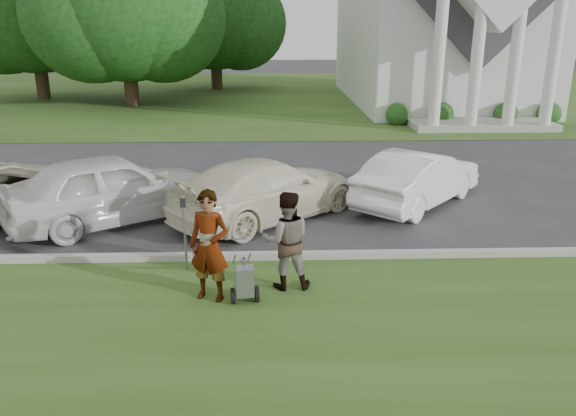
{
  "coord_description": "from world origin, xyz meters",
  "views": [
    {
      "loc": [
        -0.34,
        -9.77,
        4.55
      ],
      "look_at": [
        -0.03,
        0.0,
        1.27
      ],
      "focal_mm": 35.0,
      "sensor_mm": 36.0,
      "label": 1
    }
  ],
  "objects_px": {
    "person_right": "(286,241)",
    "parking_meter_near": "(184,224)",
    "person_left": "(209,247)",
    "tree_back": "(214,17)",
    "striping_cart": "(244,282)",
    "car_b": "(112,188)",
    "car_d": "(418,178)",
    "tree_left": "(124,9)",
    "car_c": "(267,189)"
  },
  "relations": [
    {
      "from": "parking_meter_near",
      "to": "car_b",
      "type": "distance_m",
      "value": 3.46
    },
    {
      "from": "striping_cart",
      "to": "car_c",
      "type": "relative_size",
      "value": 0.2
    },
    {
      "from": "car_b",
      "to": "car_d",
      "type": "relative_size",
      "value": 1.13
    },
    {
      "from": "tree_left",
      "to": "person_left",
      "type": "xyz_separation_m",
      "value": [
        6.64,
        -23.07,
        -4.15
      ]
    },
    {
      "from": "tree_left",
      "to": "tree_back",
      "type": "xyz_separation_m",
      "value": [
        4.0,
        8.0,
        -0.38
      ]
    },
    {
      "from": "parking_meter_near",
      "to": "car_c",
      "type": "distance_m",
      "value": 3.32
    },
    {
      "from": "person_left",
      "to": "person_right",
      "type": "bearing_deg",
      "value": 35.89
    },
    {
      "from": "person_right",
      "to": "car_c",
      "type": "distance_m",
      "value": 3.77
    },
    {
      "from": "parking_meter_near",
      "to": "tree_left",
      "type": "bearing_deg",
      "value": 105.46
    },
    {
      "from": "car_d",
      "to": "car_b",
      "type": "bearing_deg",
      "value": 50.45
    },
    {
      "from": "parking_meter_near",
      "to": "car_d",
      "type": "height_order",
      "value": "parking_meter_near"
    },
    {
      "from": "tree_back",
      "to": "striping_cart",
      "type": "relative_size",
      "value": 9.93
    },
    {
      "from": "tree_back",
      "to": "car_d",
      "type": "height_order",
      "value": "tree_back"
    },
    {
      "from": "tree_back",
      "to": "striping_cart",
      "type": "bearing_deg",
      "value": -84.12
    },
    {
      "from": "striping_cart",
      "to": "car_b",
      "type": "height_order",
      "value": "car_b"
    },
    {
      "from": "tree_back",
      "to": "person_left",
      "type": "relative_size",
      "value": 5.0
    },
    {
      "from": "tree_left",
      "to": "person_left",
      "type": "height_order",
      "value": "tree_left"
    },
    {
      "from": "tree_back",
      "to": "car_d",
      "type": "xyz_separation_m",
      "value": [
        7.45,
        -25.99,
        -4.02
      ]
    },
    {
      "from": "tree_back",
      "to": "car_b",
      "type": "height_order",
      "value": "tree_back"
    },
    {
      "from": "person_left",
      "to": "parking_meter_near",
      "type": "relative_size",
      "value": 1.3
    },
    {
      "from": "parking_meter_near",
      "to": "car_c",
      "type": "xyz_separation_m",
      "value": [
        1.53,
        2.94,
        -0.21
      ]
    },
    {
      "from": "car_c",
      "to": "car_b",
      "type": "bearing_deg",
      "value": 52.28
    },
    {
      "from": "tree_back",
      "to": "parking_meter_near",
      "type": "relative_size",
      "value": 6.52
    },
    {
      "from": "car_d",
      "to": "tree_back",
      "type": "bearing_deg",
      "value": -31.94
    },
    {
      "from": "car_c",
      "to": "parking_meter_near",
      "type": "bearing_deg",
      "value": 112.0
    },
    {
      "from": "person_right",
      "to": "car_b",
      "type": "bearing_deg",
      "value": -44.85
    },
    {
      "from": "striping_cart",
      "to": "car_c",
      "type": "xyz_separation_m",
      "value": [
        0.36,
        4.29,
        0.35
      ]
    },
    {
      "from": "striping_cart",
      "to": "person_left",
      "type": "xyz_separation_m",
      "value": [
        -0.58,
        0.14,
        0.59
      ]
    },
    {
      "from": "car_b",
      "to": "parking_meter_near",
      "type": "bearing_deg",
      "value": -176.13
    },
    {
      "from": "tree_back",
      "to": "car_c",
      "type": "height_order",
      "value": "tree_back"
    },
    {
      "from": "tree_left",
      "to": "person_left",
      "type": "relative_size",
      "value": 5.53
    },
    {
      "from": "striping_cart",
      "to": "tree_back",
      "type": "bearing_deg",
      "value": 87.8
    },
    {
      "from": "person_right",
      "to": "parking_meter_near",
      "type": "relative_size",
      "value": 1.2
    },
    {
      "from": "tree_left",
      "to": "car_b",
      "type": "height_order",
      "value": "tree_left"
    },
    {
      "from": "tree_left",
      "to": "striping_cart",
      "type": "bearing_deg",
      "value": -72.73
    },
    {
      "from": "person_left",
      "to": "parking_meter_near",
      "type": "height_order",
      "value": "person_left"
    },
    {
      "from": "tree_back",
      "to": "car_c",
      "type": "bearing_deg",
      "value": -82.43
    },
    {
      "from": "tree_left",
      "to": "car_c",
      "type": "relative_size",
      "value": 2.14
    },
    {
      "from": "person_left",
      "to": "car_c",
      "type": "distance_m",
      "value": 4.26
    },
    {
      "from": "tree_left",
      "to": "parking_meter_near",
      "type": "bearing_deg",
      "value": -74.54
    },
    {
      "from": "car_b",
      "to": "car_c",
      "type": "relative_size",
      "value": 0.98
    },
    {
      "from": "person_right",
      "to": "car_d",
      "type": "relative_size",
      "value": 0.41
    },
    {
      "from": "striping_cart",
      "to": "person_right",
      "type": "relative_size",
      "value": 0.55
    },
    {
      "from": "tree_back",
      "to": "parking_meter_near",
      "type": "xyz_separation_m",
      "value": [
        2.05,
        -29.86,
        -3.8
      ]
    },
    {
      "from": "tree_back",
      "to": "striping_cart",
      "type": "height_order",
      "value": "tree_back"
    },
    {
      "from": "tree_left",
      "to": "car_b",
      "type": "bearing_deg",
      "value": -78.27
    },
    {
      "from": "car_b",
      "to": "car_d",
      "type": "height_order",
      "value": "car_b"
    },
    {
      "from": "striping_cart",
      "to": "parking_meter_near",
      "type": "xyz_separation_m",
      "value": [
        -1.17,
        1.34,
        0.56
      ]
    },
    {
      "from": "striping_cart",
      "to": "parking_meter_near",
      "type": "height_order",
      "value": "parking_meter_near"
    },
    {
      "from": "parking_meter_near",
      "to": "car_b",
      "type": "relative_size",
      "value": 0.3
    }
  ]
}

